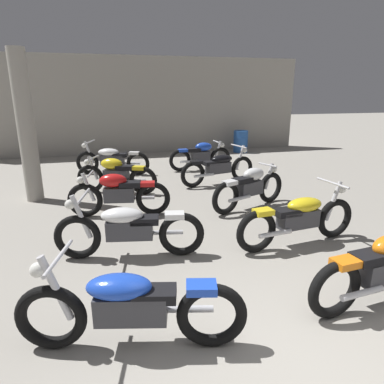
% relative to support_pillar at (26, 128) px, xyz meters
% --- Properties ---
extents(back_wall, '(12.65, 0.24, 3.60)m').
position_rel_support_pillar_xyz_m(back_wall, '(3.09, 5.53, 0.20)').
color(back_wall, '#9E998E').
rests_on(back_wall, ground).
extents(support_pillar, '(0.36, 0.36, 3.20)m').
position_rel_support_pillar_xyz_m(support_pillar, '(0.00, 0.00, 0.00)').
color(support_pillar, '#9E998E').
rests_on(support_pillar, ground).
extents(motorcycle_left_row_0, '(2.14, 0.78, 0.97)m').
position_rel_support_pillar_xyz_m(motorcycle_left_row_0, '(1.69, -5.17, -1.15)').
color(motorcycle_left_row_0, black).
rests_on(motorcycle_left_row_0, ground).
extents(motorcycle_left_row_1, '(2.15, 0.70, 0.97)m').
position_rel_support_pillar_xyz_m(motorcycle_left_row_1, '(1.83, -3.30, -1.15)').
color(motorcycle_left_row_1, black).
rests_on(motorcycle_left_row_1, ground).
extents(motorcycle_left_row_2, '(1.96, 0.55, 0.88)m').
position_rel_support_pillar_xyz_m(motorcycle_left_row_2, '(1.78, -1.50, -1.14)').
color(motorcycle_left_row_2, black).
rests_on(motorcycle_left_row_2, ground).
extents(motorcycle_left_row_3, '(1.86, 0.87, 0.88)m').
position_rel_support_pillar_xyz_m(motorcycle_left_row_3, '(1.79, 0.07, -1.14)').
color(motorcycle_left_row_3, black).
rests_on(motorcycle_left_row_3, ground).
extents(motorcycle_left_row_4, '(2.09, 0.93, 0.97)m').
position_rel_support_pillar_xyz_m(motorcycle_left_row_4, '(1.76, 2.04, -1.15)').
color(motorcycle_left_row_4, black).
rests_on(motorcycle_left_row_4, ground).
extents(motorcycle_right_row_0, '(1.97, 0.53, 0.88)m').
position_rel_support_pillar_xyz_m(motorcycle_right_row_0, '(4.49, -5.19, -1.14)').
color(motorcycle_right_row_0, black).
rests_on(motorcycle_right_row_0, ground).
extents(motorcycle_right_row_1, '(2.17, 0.68, 0.97)m').
position_rel_support_pillar_xyz_m(motorcycle_right_row_1, '(4.45, -3.53, -1.15)').
color(motorcycle_right_row_1, black).
rests_on(motorcycle_right_row_1, ground).
extents(motorcycle_right_row_2, '(1.87, 0.83, 0.88)m').
position_rel_support_pillar_xyz_m(motorcycle_right_row_2, '(4.42, -1.71, -1.14)').
color(motorcycle_right_row_2, black).
rests_on(motorcycle_right_row_2, ground).
extents(motorcycle_right_row_3, '(2.14, 0.80, 0.97)m').
position_rel_support_pillar_xyz_m(motorcycle_right_row_3, '(4.42, 0.27, -1.15)').
color(motorcycle_right_row_3, black).
rests_on(motorcycle_right_row_3, ground).
extents(motorcycle_right_row_4, '(1.97, 0.48, 0.88)m').
position_rel_support_pillar_xyz_m(motorcycle_right_row_4, '(4.42, 1.96, -1.14)').
color(motorcycle_right_row_4, black).
rests_on(motorcycle_right_row_4, ground).
extents(oil_drum, '(0.59, 0.59, 0.85)m').
position_rel_support_pillar_xyz_m(oil_drum, '(6.82, 4.62, -1.18)').
color(oil_drum, '#23519E').
rests_on(oil_drum, ground).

